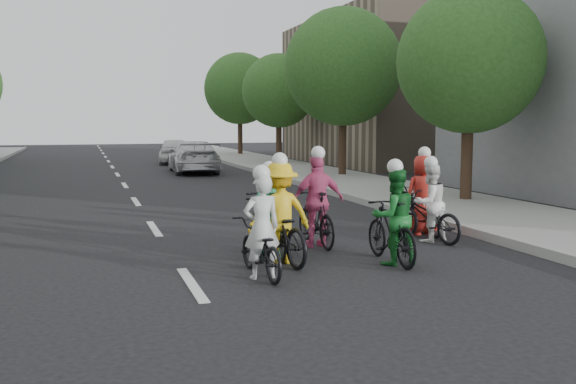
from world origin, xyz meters
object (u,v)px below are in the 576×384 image
cyclist_6 (392,224)px  cyclist_1 (268,221)px  cyclist_2 (261,241)px  cyclist_5 (317,210)px  cyclist_4 (422,204)px  follow_car_trail (175,151)px  cyclist_0 (428,211)px  follow_car_lead (193,157)px  cyclist_3 (279,223)px

cyclist_6 → cyclist_1: bearing=-32.4°
cyclist_2 → cyclist_6: cyclist_6 is taller
cyclist_1 → cyclist_6: 2.11m
cyclist_2 → cyclist_5: (1.62, 1.97, 0.14)m
cyclist_4 → follow_car_trail: size_ratio=0.46×
cyclist_1 → cyclist_4: cyclist_4 is taller
cyclist_0 → cyclist_2: size_ratio=1.12×
cyclist_0 → follow_car_lead: bearing=-97.0°
cyclist_3 → cyclist_4: 3.98m
cyclist_4 → cyclist_5: size_ratio=1.02×
cyclist_1 → follow_car_lead: 18.67m
follow_car_trail → cyclist_4: bearing=102.1°
follow_car_trail → cyclist_6: bearing=97.7°
cyclist_6 → follow_car_trail: cyclist_6 is taller
cyclist_1 → cyclist_6: cyclist_6 is taller
cyclist_2 → follow_car_lead: (2.30, 19.95, 0.18)m
cyclist_3 → follow_car_lead: cyclist_3 is taller
cyclist_2 → cyclist_4: (4.15, 2.57, 0.08)m
cyclist_0 → cyclist_1: bearing=-4.3°
cyclist_3 → cyclist_6: (1.73, -0.65, -0.02)m
cyclist_3 → cyclist_4: cyclist_3 is taller
follow_car_lead → cyclist_1: bearing=86.9°
cyclist_1 → cyclist_6: bearing=144.5°
cyclist_1 → cyclist_5: 1.26m
cyclist_6 → cyclist_4: bearing=-127.8°
cyclist_6 → cyclist_2: bearing=6.1°
cyclist_0 → cyclist_4: (0.29, 0.75, 0.04)m
cyclist_1 → cyclist_5: cyclist_5 is taller
cyclist_1 → cyclist_3: size_ratio=0.93×
cyclist_6 → cyclist_5: bearing=-68.8°
cyclist_5 → cyclist_0: bearing=174.2°
follow_car_lead → follow_car_trail: 6.63m
cyclist_0 → follow_car_lead: 18.20m
cyclist_1 → cyclist_5: bearing=-153.8°
cyclist_0 → cyclist_6: bearing=33.4°
cyclist_3 → cyclist_6: 1.85m
cyclist_1 → follow_car_trail: cyclist_1 is taller
cyclist_2 → follow_car_trail: bearing=-99.6°
cyclist_5 → follow_car_trail: size_ratio=0.45×
cyclist_0 → cyclist_4: size_ratio=0.99×
cyclist_2 → cyclist_6: bearing=-179.0°
cyclist_1 → cyclist_6: (1.77, -1.15, 0.03)m
cyclist_2 → cyclist_6: (2.28, 0.22, 0.11)m
follow_car_lead → follow_car_trail: (0.06, 6.63, -0.01)m
follow_car_lead → follow_car_trail: follow_car_lead is taller
cyclist_3 → follow_car_trail: cyclist_3 is taller
cyclist_0 → cyclist_5: bearing=-16.0°
cyclist_6 → follow_car_lead: (0.02, 19.73, 0.07)m
cyclist_0 → cyclist_1: cyclist_0 is taller
follow_car_trail → cyclist_1: bearing=93.6°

